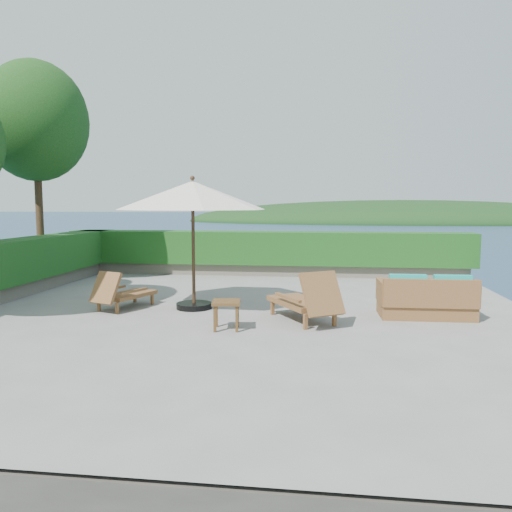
# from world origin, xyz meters

# --- Properties ---
(ground) EXTENTS (12.00, 12.00, 0.00)m
(ground) POSITION_xyz_m (0.00, 0.00, 0.00)
(ground) COLOR gray
(ground) RESTS_ON ground
(foundation) EXTENTS (12.00, 12.00, 3.00)m
(foundation) POSITION_xyz_m (0.00, 0.00, -1.55)
(foundation) COLOR #544D43
(foundation) RESTS_ON ocean
(ocean) EXTENTS (600.00, 600.00, 0.00)m
(ocean) POSITION_xyz_m (0.00, 0.00, -3.00)
(ocean) COLOR #18294D
(ocean) RESTS_ON ground
(offshore_island) EXTENTS (126.00, 57.60, 12.60)m
(offshore_island) POSITION_xyz_m (25.00, 140.00, -3.00)
(offshore_island) COLOR black
(offshore_island) RESTS_ON ocean
(planter_wall_far) EXTENTS (12.00, 0.60, 0.36)m
(planter_wall_far) POSITION_xyz_m (0.00, 5.60, 0.18)
(planter_wall_far) COLOR #6B6456
(planter_wall_far) RESTS_ON ground
(hedge_far) EXTENTS (12.40, 0.90, 1.00)m
(hedge_far) POSITION_xyz_m (0.00, 5.60, 0.85)
(hedge_far) COLOR #123F12
(hedge_far) RESTS_ON planter_wall_far
(tree_far) EXTENTS (2.80, 2.80, 6.03)m
(tree_far) POSITION_xyz_m (-6.00, 3.20, 4.40)
(tree_far) COLOR #46301B
(tree_far) RESTS_ON ground
(patio_umbrella) EXTENTS (4.03, 4.03, 2.78)m
(patio_umbrella) POSITION_xyz_m (-0.98, 0.47, 2.35)
(patio_umbrella) COLOR black
(patio_umbrella) RESTS_ON ground
(lounge_left) EXTENTS (1.07, 1.56, 0.83)m
(lounge_left) POSITION_xyz_m (-2.47, 0.23, 0.35)
(lounge_left) COLOR brown
(lounge_left) RESTS_ON ground
(lounge_right) EXTENTS (1.52, 1.85, 1.00)m
(lounge_right) POSITION_xyz_m (1.41, -0.45, 0.42)
(lounge_right) COLOR brown
(lounge_right) RESTS_ON ground
(side_table) EXTENTS (0.54, 0.54, 0.51)m
(side_table) POSITION_xyz_m (0.03, -1.19, 0.42)
(side_table) COLOR brown
(side_table) RESTS_ON ground
(wicker_loveseat) EXTENTS (1.82, 0.96, 0.88)m
(wicker_loveseat) POSITION_xyz_m (3.71, 0.22, 0.34)
(wicker_loveseat) COLOR brown
(wicker_loveseat) RESTS_ON ground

